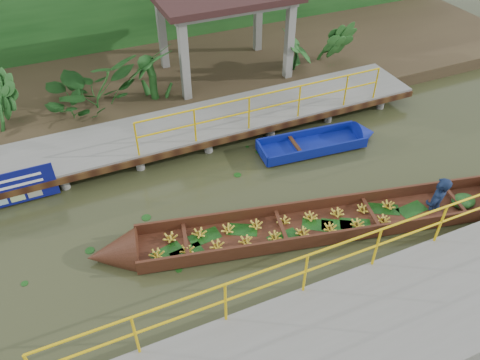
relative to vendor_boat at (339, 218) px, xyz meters
name	(u,v)px	position (x,y,z in m)	size (l,w,h in m)	color
ground	(209,222)	(-2.78, 1.33, -0.25)	(80.00, 80.00, 0.00)	#2D3118
land_strip	(133,78)	(-2.78, 8.83, -0.02)	(30.00, 8.00, 0.45)	#34271A
far_dock	(167,132)	(-2.76, 4.76, 0.23)	(16.00, 2.06, 1.66)	slate
near_dock	(342,346)	(-1.78, -2.87, 0.06)	(18.00, 2.40, 1.73)	slate
pavilion	(224,3)	(0.22, 7.63, 2.57)	(4.40, 3.00, 3.00)	slate
foliage_backdrop	(110,5)	(-2.78, 11.33, 1.75)	(30.00, 0.80, 4.00)	#133D13
vendor_boat	(339,218)	(0.00, 0.00, 0.00)	(11.03, 3.34, 2.31)	#371D0F
moored_blue_boat	(338,139)	(1.84, 2.85, -0.09)	(3.67, 1.26, 0.86)	navy
tropical_plants	(147,80)	(-2.75, 6.63, 0.99)	(14.26, 1.26, 1.58)	#133D13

